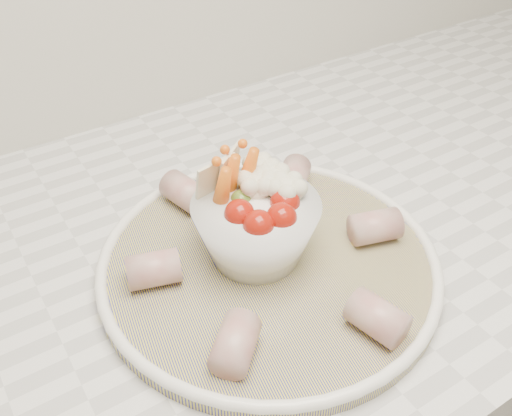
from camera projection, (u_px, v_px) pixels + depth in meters
serving_platter at (269, 262)px, 0.59m from camera, size 0.41×0.41×0.02m
veggie_bowl at (256, 221)px, 0.57m from camera, size 0.13×0.13×0.11m
cured_meat_rolls at (269, 247)px, 0.58m from camera, size 0.28×0.31×0.03m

